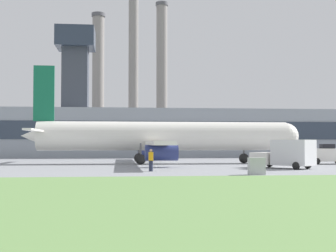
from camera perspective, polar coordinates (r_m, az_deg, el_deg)
The scene contains 11 objects.
ground_plane at distance 50.47m, azimuth -1.29°, elevation -4.77°, with size 400.00×400.00×0.00m, color gray.
grass_strip at distance 14.56m, azimuth 11.03°, elevation -11.20°, with size 240.00×37.00×0.06m.
terminal_building at distance 82.20m, azimuth -3.53°, elevation -0.65°, with size 82.80×15.04×22.33m.
smokestack_left at distance 118.65m, azimuth -8.52°, elevation 5.32°, with size 3.43×3.43×35.03m.
smokestack_right at distance 116.49m, azimuth -4.24°, elevation 6.79°, with size 2.76×2.76×40.50m.
smokestack_far at distance 115.38m, azimuth -0.76°, elevation 6.02°, with size 3.08×3.08×37.11m.
airplane at distance 53.76m, azimuth -0.91°, elevation -1.33°, with size 32.08×30.70×11.09m.
pushback_tug at distance 55.82m, azimuth 18.85°, elevation -3.34°, with size 4.28×3.22×2.25m.
fuel_truck at distance 44.81m, azimuth 14.24°, elevation -3.38°, with size 5.45×5.88×2.66m.
ground_crew_person at distance 39.05m, azimuth -2.09°, elevation -4.16°, with size 0.48×0.48×1.86m.
utility_cabinet at distance 35.49m, azimuth 10.75°, elevation -4.83°, with size 1.21×0.65×1.27m.
Camera 1 is at (-4.21, -50.24, 2.34)m, focal length 50.00 mm.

